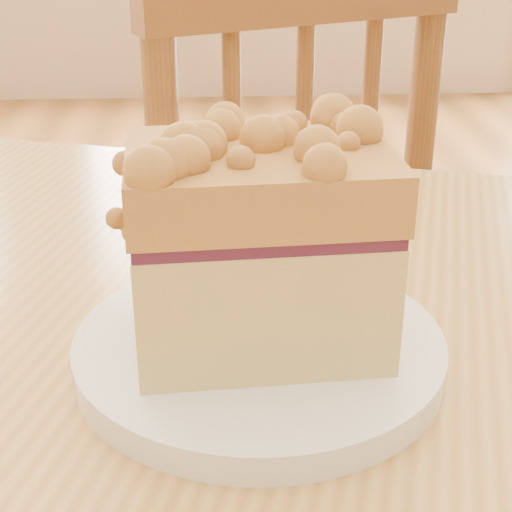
{
  "coord_description": "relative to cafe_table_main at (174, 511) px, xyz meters",
  "views": [
    {
      "loc": [
        0.13,
        -0.08,
        1.0
      ],
      "look_at": [
        0.15,
        0.33,
        0.8
      ],
      "focal_mm": 55.0,
      "sensor_mm": 36.0,
      "label": 1
    }
  ],
  "objects": [
    {
      "name": "cafe_table_main",
      "position": [
        0.0,
        0.0,
        0.0
      ],
      "size": [
        1.35,
        1.09,
        0.75
      ],
      "rotation": [
        0.0,
        0.0,
        -0.29
      ],
      "color": "tan",
      "rests_on": "ground"
    },
    {
      "name": "cafe_chair_main",
      "position": [
        0.07,
        0.63,
        -0.18
      ],
      "size": [
        0.56,
        0.56,
        0.94
      ],
      "rotation": [
        0.0,
        0.0,
        3.56
      ],
      "color": "brown",
      "rests_on": "ground"
    },
    {
      "name": "plate",
      "position": [
        0.05,
        0.01,
        0.11
      ],
      "size": [
        0.21,
        0.21,
        0.02
      ],
      "color": "white",
      "rests_on": "cafe_table_main"
    },
    {
      "name": "cake_slice",
      "position": [
        0.05,
        0.01,
        0.18
      ],
      "size": [
        0.15,
        0.11,
        0.13
      ],
      "rotation": [
        0.0,
        0.0,
        0.06
      ],
      "color": "tan",
      "rests_on": "plate"
    }
  ]
}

